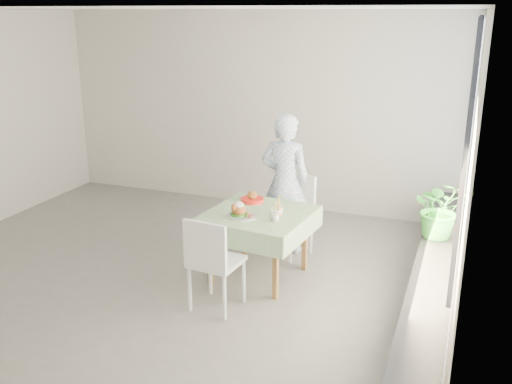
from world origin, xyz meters
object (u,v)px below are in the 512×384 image
at_px(diner, 285,183).
at_px(potted_plant, 441,208).
at_px(cafe_table, 259,237).
at_px(chair_far, 289,231).
at_px(main_dish, 240,212).
at_px(juice_cup_orange, 279,210).
at_px(chair_near, 216,280).

relative_size(diner, potted_plant, 2.63).
bearing_deg(cafe_table, chair_far, 80.16).
xyz_separation_m(cafe_table, diner, (0.03, 0.82, 0.38)).
bearing_deg(main_dish, diner, 81.22).
height_order(main_dish, juice_cup_orange, juice_cup_orange).
xyz_separation_m(chair_far, diner, (-0.09, 0.12, 0.54)).
relative_size(chair_near, main_dish, 2.94).
xyz_separation_m(chair_far, main_dish, (-0.25, -0.89, 0.50)).
bearing_deg(diner, potted_plant, 176.16).
distance_m(diner, main_dish, 1.02).
relative_size(cafe_table, main_dish, 3.55).
bearing_deg(diner, cafe_table, 91.61).
distance_m(diner, potted_plant, 1.79).
relative_size(diner, juice_cup_orange, 6.52).
height_order(juice_cup_orange, potted_plant, potted_plant).
bearing_deg(potted_plant, main_dish, -157.94).
distance_m(juice_cup_orange, potted_plant, 1.69).
xyz_separation_m(chair_far, chair_near, (-0.27, -1.49, -0.00)).
distance_m(chair_far, potted_plant, 1.76).
xyz_separation_m(main_dish, juice_cup_orange, (0.35, 0.19, 0.01)).
bearing_deg(cafe_table, diner, 88.12).
height_order(chair_near, main_dish, chair_near).
bearing_deg(main_dish, chair_near, -91.69).
height_order(main_dish, potted_plant, potted_plant).
distance_m(chair_far, diner, 0.56).
bearing_deg(chair_far, cafe_table, -99.84).
relative_size(chair_near, juice_cup_orange, 3.69).
bearing_deg(diner, chair_far, 132.58).
relative_size(diner, main_dish, 5.20).
height_order(chair_far, diner, diner).
bearing_deg(potted_plant, diner, 172.68).
xyz_separation_m(diner, juice_cup_orange, (0.20, -0.82, -0.04)).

